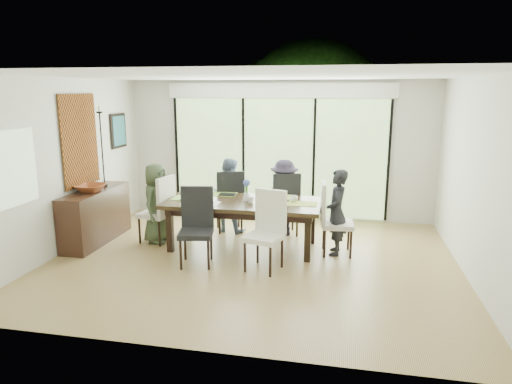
% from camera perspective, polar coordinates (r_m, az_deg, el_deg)
% --- Properties ---
extents(floor, '(6.00, 5.00, 0.01)m').
position_cam_1_polar(floor, '(6.94, -0.41, -8.57)').
color(floor, brown).
rests_on(floor, ground).
extents(ceiling, '(6.00, 5.00, 0.01)m').
position_cam_1_polar(ceiling, '(6.48, -0.45, 14.39)').
color(ceiling, white).
rests_on(ceiling, wall_back).
extents(wall_back, '(6.00, 0.02, 2.70)m').
position_cam_1_polar(wall_back, '(9.02, 2.84, 5.24)').
color(wall_back, beige).
rests_on(wall_back, floor).
extents(wall_front, '(6.00, 0.02, 2.70)m').
position_cam_1_polar(wall_front, '(4.21, -7.42, -3.37)').
color(wall_front, silver).
rests_on(wall_front, floor).
extents(wall_left, '(0.02, 5.00, 2.70)m').
position_cam_1_polar(wall_left, '(7.76, -22.77, 3.08)').
color(wall_left, silver).
rests_on(wall_left, floor).
extents(wall_right, '(0.02, 5.00, 2.70)m').
position_cam_1_polar(wall_right, '(6.66, 25.84, 1.37)').
color(wall_right, silver).
rests_on(wall_right, floor).
extents(glass_doors, '(4.20, 0.02, 2.30)m').
position_cam_1_polar(glass_doors, '(9.00, 2.79, 4.26)').
color(glass_doors, '#598C3F').
rests_on(glass_doors, wall_back).
extents(blinds_header, '(4.40, 0.06, 0.28)m').
position_cam_1_polar(blinds_header, '(8.90, 2.87, 12.57)').
color(blinds_header, white).
rests_on(blinds_header, wall_back).
extents(mullion_a, '(0.05, 0.04, 2.30)m').
position_cam_1_polar(mullion_a, '(9.53, -9.84, 4.56)').
color(mullion_a, black).
rests_on(mullion_a, wall_back).
extents(mullion_b, '(0.05, 0.04, 2.30)m').
position_cam_1_polar(mullion_b, '(9.12, -1.58, 4.38)').
color(mullion_b, black).
rests_on(mullion_b, wall_back).
extents(mullion_c, '(0.05, 0.04, 2.30)m').
position_cam_1_polar(mullion_c, '(8.92, 7.24, 4.10)').
color(mullion_c, black).
rests_on(mullion_c, wall_back).
extents(mullion_d, '(0.05, 0.04, 2.30)m').
position_cam_1_polar(mullion_d, '(8.93, 16.25, 3.71)').
color(mullion_d, black).
rests_on(mullion_d, wall_back).
extents(side_window, '(0.02, 0.90, 1.00)m').
position_cam_1_polar(side_window, '(6.77, -28.21, 2.59)').
color(side_window, '#8CAD7F').
rests_on(side_window, wall_left).
extents(deck, '(6.00, 1.80, 0.10)m').
position_cam_1_polar(deck, '(10.16, 3.50, -1.99)').
color(deck, brown).
rests_on(deck, ground).
extents(rail_top, '(6.00, 0.08, 0.06)m').
position_cam_1_polar(rail_top, '(10.80, 4.13, 2.15)').
color(rail_top, brown).
rests_on(rail_top, deck).
extents(foliage_left, '(3.20, 3.20, 3.20)m').
position_cam_1_polar(foliage_left, '(12.00, -3.81, 7.49)').
color(foliage_left, '#14380F').
rests_on(foliage_left, ground).
extents(foliage_mid, '(4.00, 4.00, 4.00)m').
position_cam_1_polar(foliage_mid, '(12.20, 7.08, 9.20)').
color(foliage_mid, '#14380F').
rests_on(foliage_mid, ground).
extents(foliage_right, '(2.80, 2.80, 2.80)m').
position_cam_1_polar(foliage_right, '(11.44, 15.76, 5.89)').
color(foliage_right, '#14380F').
rests_on(foliage_right, ground).
extents(foliage_far, '(3.60, 3.60, 3.60)m').
position_cam_1_polar(foliage_far, '(13.01, 2.86, 8.69)').
color(foliage_far, '#14380F').
rests_on(foliage_far, ground).
extents(table_top, '(2.48, 1.14, 0.06)m').
position_cam_1_polar(table_top, '(7.28, -1.65, -1.37)').
color(table_top, black).
rests_on(table_top, floor).
extents(table_apron, '(2.28, 0.93, 0.10)m').
position_cam_1_polar(table_apron, '(7.31, -1.65, -2.08)').
color(table_apron, black).
rests_on(table_apron, floor).
extents(table_leg_fl, '(0.09, 0.09, 0.71)m').
position_cam_1_polar(table_leg_fl, '(7.31, -10.70, -4.69)').
color(table_leg_fl, black).
rests_on(table_leg_fl, floor).
extents(table_leg_fr, '(0.09, 0.09, 0.71)m').
position_cam_1_polar(table_leg_fr, '(6.82, 6.47, -5.81)').
color(table_leg_fr, black).
rests_on(table_leg_fr, floor).
extents(table_leg_bl, '(0.09, 0.09, 0.71)m').
position_cam_1_polar(table_leg_bl, '(8.08, -8.44, -2.94)').
color(table_leg_bl, black).
rests_on(table_leg_bl, floor).
extents(table_leg_br, '(0.09, 0.09, 0.71)m').
position_cam_1_polar(table_leg_br, '(7.64, 7.04, -3.81)').
color(table_leg_br, black).
rests_on(table_leg_br, floor).
extents(chair_left_end, '(0.56, 0.56, 1.14)m').
position_cam_1_polar(chair_left_end, '(7.79, -12.46, -2.07)').
color(chair_left_end, silver).
rests_on(chair_left_end, floor).
extents(chair_right_end, '(0.52, 0.52, 1.14)m').
position_cam_1_polar(chair_right_end, '(7.15, 10.17, -3.29)').
color(chair_right_end, beige).
rests_on(chair_right_end, floor).
extents(chair_far_left, '(0.61, 0.61, 1.14)m').
position_cam_1_polar(chair_far_left, '(8.23, -3.37, -1.01)').
color(chair_far_left, black).
rests_on(chair_far_left, floor).
extents(chair_far_right, '(0.60, 0.60, 1.14)m').
position_cam_1_polar(chair_far_right, '(8.04, 3.54, -1.34)').
color(chair_far_right, black).
rests_on(chair_far_right, floor).
extents(chair_near_left, '(0.56, 0.56, 1.14)m').
position_cam_1_polar(chair_near_left, '(6.66, -7.54, -4.39)').
color(chair_near_left, black).
rests_on(chair_near_left, floor).
extents(chair_near_right, '(0.59, 0.59, 1.14)m').
position_cam_1_polar(chair_near_right, '(6.41, 0.98, -4.95)').
color(chair_near_right, white).
rests_on(chair_near_right, floor).
extents(person_left_end, '(0.43, 0.65, 1.34)m').
position_cam_1_polar(person_left_end, '(7.76, -12.36, -1.37)').
color(person_left_end, '#3A4830').
rests_on(person_left_end, floor).
extents(person_right_end, '(0.41, 0.63, 1.34)m').
position_cam_1_polar(person_right_end, '(7.13, 10.04, -2.52)').
color(person_right_end, black).
rests_on(person_right_end, floor).
extents(person_far_left, '(0.70, 0.54, 1.34)m').
position_cam_1_polar(person_far_left, '(8.19, -3.41, -0.37)').
color(person_far_left, slate).
rests_on(person_far_left, floor).
extents(person_far_right, '(0.66, 0.45, 1.34)m').
position_cam_1_polar(person_far_right, '(8.00, 3.53, -0.69)').
color(person_far_right, '#262030').
rests_on(person_far_right, floor).
extents(placemat_left, '(0.46, 0.33, 0.01)m').
position_cam_1_polar(placemat_left, '(7.54, -8.71, -0.76)').
color(placemat_left, '#7DB23F').
rests_on(placemat_left, table_top).
extents(placemat_right, '(0.46, 0.33, 0.01)m').
position_cam_1_polar(placemat_right, '(7.13, 5.81, -1.46)').
color(placemat_right, '#90A23A').
rests_on(placemat_right, table_top).
extents(placemat_far_l, '(0.46, 0.33, 0.01)m').
position_cam_1_polar(placemat_far_l, '(7.76, -4.23, -0.26)').
color(placemat_far_l, '#75A039').
rests_on(placemat_far_l, table_top).
extents(placemat_far_r, '(0.46, 0.33, 0.01)m').
position_cam_1_polar(placemat_far_r, '(7.56, 3.10, -0.60)').
color(placemat_far_r, '#9DC646').
rests_on(placemat_far_r, table_top).
extents(placemat_paper, '(0.46, 0.33, 0.01)m').
position_cam_1_polar(placemat_paper, '(7.14, -6.50, -1.45)').
color(placemat_paper, white).
rests_on(placemat_paper, table_top).
extents(tablet_far_l, '(0.27, 0.19, 0.01)m').
position_cam_1_polar(tablet_far_l, '(7.69, -3.61, -0.31)').
color(tablet_far_l, black).
rests_on(tablet_far_l, table_top).
extents(tablet_far_r, '(0.25, 0.18, 0.01)m').
position_cam_1_polar(tablet_far_r, '(7.52, 2.66, -0.60)').
color(tablet_far_r, black).
rests_on(tablet_far_r, table_top).
extents(papers, '(0.31, 0.23, 0.00)m').
position_cam_1_polar(papers, '(7.11, 3.77, -1.47)').
color(papers, white).
rests_on(papers, table_top).
extents(platter_base, '(0.27, 0.27, 0.02)m').
position_cam_1_polar(platter_base, '(7.13, -6.51, -1.33)').
color(platter_base, white).
rests_on(platter_base, table_top).
extents(platter_snacks, '(0.21, 0.21, 0.01)m').
position_cam_1_polar(platter_snacks, '(7.13, -6.51, -1.19)').
color(platter_snacks, '#F2A41C').
rests_on(platter_snacks, table_top).
extents(vase, '(0.08, 0.08, 0.12)m').
position_cam_1_polar(vase, '(7.30, -1.18, -0.58)').
color(vase, silver).
rests_on(vase, table_top).
extents(hyacinth_stems, '(0.04, 0.04, 0.17)m').
position_cam_1_polar(hyacinth_stems, '(7.27, -1.19, 0.37)').
color(hyacinth_stems, '#337226').
rests_on(hyacinth_stems, table_top).
extents(hyacinth_blooms, '(0.11, 0.11, 0.11)m').
position_cam_1_polar(hyacinth_blooms, '(7.25, -1.19, 1.17)').
color(hyacinth_blooms, '#4859B5').
rests_on(hyacinth_blooms, table_top).
extents(laptop, '(0.39, 0.30, 0.03)m').
position_cam_1_polar(laptop, '(7.41, -8.24, -0.89)').
color(laptop, silver).
rests_on(laptop, table_top).
extents(cup_a, '(0.15, 0.15, 0.10)m').
position_cam_1_polar(cup_a, '(7.59, -6.56, -0.25)').
color(cup_a, white).
rests_on(cup_a, table_top).
extents(cup_b, '(0.12, 0.12, 0.10)m').
position_cam_1_polar(cup_b, '(7.14, -0.66, -1.00)').
color(cup_b, white).
rests_on(cup_b, table_top).
extents(cup_c, '(0.16, 0.16, 0.10)m').
position_cam_1_polar(cup_c, '(7.23, 4.72, -0.86)').
color(cup_c, white).
rests_on(cup_c, table_top).
extents(book, '(0.20, 0.26, 0.02)m').
position_cam_1_polar(book, '(7.27, 0.36, -1.06)').
color(book, white).
rests_on(book, table_top).
extents(sideboard, '(0.44, 1.58, 0.89)m').
position_cam_1_polar(sideboard, '(8.11, -19.37, -2.84)').
color(sideboard, black).
rests_on(sideboard, floor).
extents(bowl, '(0.47, 0.47, 0.11)m').
position_cam_1_polar(bowl, '(7.91, -20.00, 0.48)').
color(bowl, brown).
rests_on(bowl, sideboard).
extents(candlestick_base, '(0.10, 0.10, 0.04)m').
position_cam_1_polar(candlestick_base, '(8.30, -18.39, 0.87)').
color(candlestick_base, black).
rests_on(candlestick_base, sideboard).
extents(candlestick_shaft, '(0.02, 0.02, 1.23)m').
position_cam_1_polar(candlestick_shaft, '(8.20, -18.69, 5.13)').
color(candlestick_shaft, black).
rests_on(candlestick_shaft, sideboard).
extents(candlestick_pan, '(0.10, 0.10, 0.03)m').
position_cam_1_polar(candlestick_pan, '(8.15, -18.99, 9.39)').
color(candlestick_pan, black).
rests_on(candlestick_pan, sideboard).
extents(candle, '(0.04, 0.04, 0.10)m').
position_cam_1_polar(candle, '(8.15, -19.02, 9.81)').
color(candle, silver).
rests_on(candle, sideboard).
extents(tapestry, '(0.02, 1.00, 1.50)m').
position_cam_1_polar(tapestry, '(8.03, -21.16, 6.02)').
color(tapestry, brown).
rests_on(tapestry, wall_left).
extents(art_frame, '(0.03, 0.55, 0.65)m').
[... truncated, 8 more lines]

